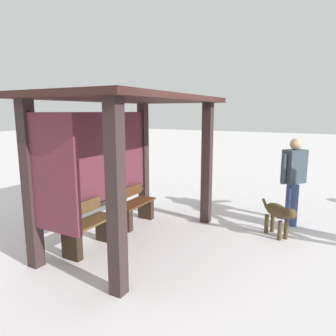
% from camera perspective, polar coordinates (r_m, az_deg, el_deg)
% --- Properties ---
extents(ground_plane, '(60.00, 60.00, 0.00)m').
position_cam_1_polar(ground_plane, '(5.55, -6.00, -12.93)').
color(ground_plane, silver).
extents(bus_shelter, '(3.37, 1.97, 2.44)m').
position_cam_1_polar(bus_shelter, '(5.16, -9.03, 5.67)').
color(bus_shelter, '#332524').
rests_on(bus_shelter, ground).
extents(bench_left_inside, '(0.95, 0.37, 0.75)m').
position_cam_1_polar(bench_left_inside, '(5.22, -14.39, -10.77)').
color(bench_left_inside, brown).
rests_on(bench_left_inside, ground).
extents(bench_center_inside, '(0.95, 0.37, 0.72)m').
position_cam_1_polar(bench_center_inside, '(6.19, -6.16, -7.31)').
color(bench_center_inside, '#522C15').
rests_on(bench_center_inside, ground).
extents(person_walking, '(0.53, 0.46, 1.68)m').
position_cam_1_polar(person_walking, '(6.52, 21.98, -1.06)').
color(person_walking, '#394750').
rests_on(person_walking, ground).
extents(dog, '(0.61, 0.68, 0.61)m').
position_cam_1_polar(dog, '(5.83, 19.57, -7.84)').
color(dog, '#4D3C22').
rests_on(dog, ground).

